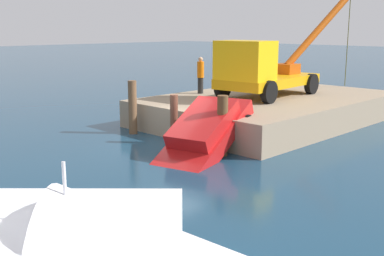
{
  "coord_description": "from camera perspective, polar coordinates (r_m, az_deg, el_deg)",
  "views": [
    {
      "loc": [
        11.89,
        13.38,
        4.48
      ],
      "look_at": [
        -0.61,
        0.96,
        0.73
      ],
      "focal_mm": 44.51,
      "sensor_mm": 36.0,
      "label": 1
    }
  ],
  "objects": [
    {
      "name": "crane_truck",
      "position": [
        22.63,
        8.44,
        6.93
      ],
      "size": [
        9.06,
        3.18,
        5.19
      ],
      "color": "orange",
      "rests_on": "dock"
    },
    {
      "name": "piling_far",
      "position": [
        16.77,
        3.66,
        0.26
      ],
      "size": [
        0.38,
        0.38,
        2.15
      ],
      "primitive_type": "cylinder",
      "color": "brown",
      "rests_on": "ground"
    },
    {
      "name": "ground",
      "position": [
        18.46,
        -3.44,
        -2.07
      ],
      "size": [
        200.0,
        200.0,
        0.0
      ],
      "primitive_type": "plane",
      "color": "navy"
    },
    {
      "name": "salvaged_car",
      "position": [
        16.9,
        1.35,
        -0.85
      ],
      "size": [
        4.95,
        3.02,
        2.74
      ],
      "color": "red",
      "rests_on": "ground"
    },
    {
      "name": "piling_near",
      "position": [
        20.37,
        -7.13,
        2.47
      ],
      "size": [
        0.36,
        0.36,
        2.28
      ],
      "primitive_type": "cylinder",
      "color": "brown",
      "rests_on": "ground"
    },
    {
      "name": "dock",
      "position": [
        23.42,
        9.3,
        2.33
      ],
      "size": [
        12.03,
        8.0,
        1.22
      ],
      "primitive_type": "cube",
      "color": "gray",
      "rests_on": "ground"
    },
    {
      "name": "piling_mid",
      "position": [
        18.53,
        -2.17,
        1.05
      ],
      "size": [
        0.31,
        0.31,
        1.93
      ],
      "primitive_type": "cylinder",
      "color": "brown",
      "rests_on": "ground"
    },
    {
      "name": "dock_worker",
      "position": [
        23.82,
        1.03,
        6.38
      ],
      "size": [
        0.34,
        0.34,
        1.81
      ],
      "color": "#252525",
      "rests_on": "dock"
    }
  ]
}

